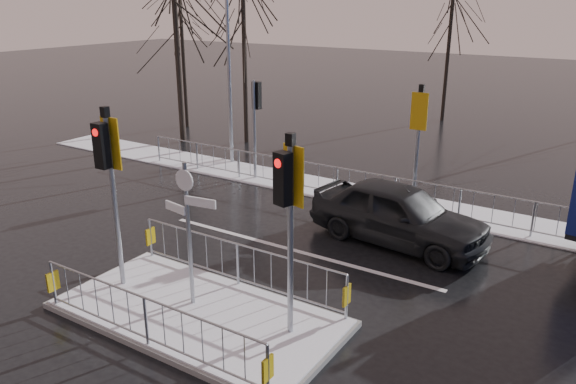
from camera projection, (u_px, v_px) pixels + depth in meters
The scene contains 11 objects.
ground at pixel (198, 317), 11.57m from camera, with size 120.00×120.00×0.00m, color black.
snow_verge at pixel (372, 198), 18.41m from camera, with size 30.00×2.00×0.04m, color white.
lane_markings at pixel (187, 324), 11.30m from camera, with size 8.00×11.38×0.01m.
traffic_island at pixel (197, 300), 11.45m from camera, with size 6.00×3.04×4.15m.
far_kerb_fixtures at pixel (375, 174), 17.53m from camera, with size 18.00×0.65×3.83m.
car_far_lane at pixel (399, 214), 14.84m from camera, with size 1.94×4.81×1.64m, color black.
tree_near_a at pixel (174, 1), 23.65m from camera, with size 4.75×4.75×8.97m.
tree_near_b at pixel (244, 24), 23.90m from camera, with size 4.00×4.00×7.55m.
tree_near_c at pixel (182, 35), 27.19m from camera, with size 3.50×3.50×6.61m.
tree_far_a at pixel (450, 27), 28.53m from camera, with size 3.75×3.75×7.08m.
street_lamp_left at pixel (230, 47), 20.92m from camera, with size 1.25×0.18×8.20m.
Camera 1 is at (6.98, -7.50, 6.23)m, focal length 35.00 mm.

